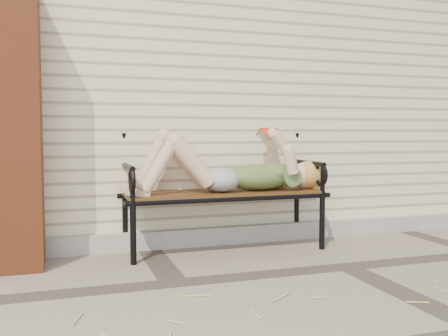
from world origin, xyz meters
name	(u,v)px	position (x,y,z in m)	size (l,w,h in m)	color
ground	(346,267)	(0.00, 0.00, 0.00)	(80.00, 80.00, 0.00)	#78675C
house_wall	(219,90)	(0.00, 3.00, 1.50)	(8.00, 4.00, 3.00)	#F2E8BD
foundation_strip	(288,231)	(0.00, 0.97, 0.07)	(8.00, 0.10, 0.15)	#A8A398
brick_pillar	(3,126)	(-2.30, 0.75, 1.00)	(0.50, 0.50, 2.00)	brown
garden_bench	(220,172)	(-0.67, 0.88, 0.63)	(1.75, 0.70, 1.13)	black
reading_woman	(227,168)	(-0.65, 0.74, 0.67)	(1.65, 0.37, 0.52)	#093540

